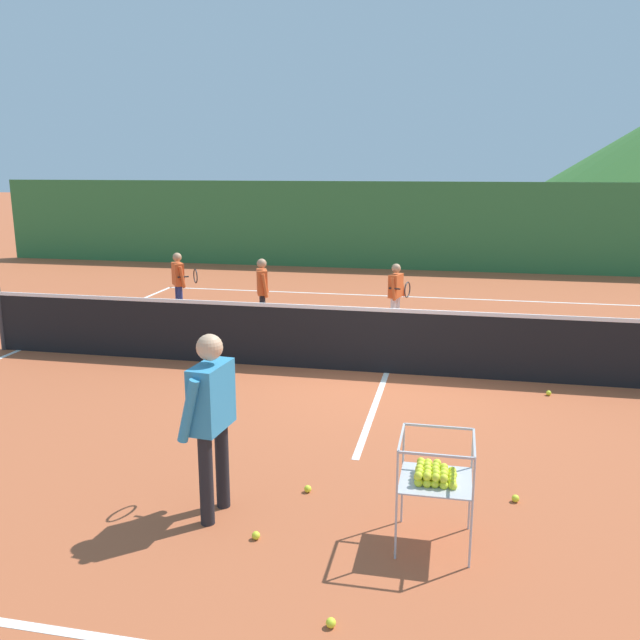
% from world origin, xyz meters
% --- Properties ---
extents(ground_plane, '(120.00, 120.00, 0.00)m').
position_xyz_m(ground_plane, '(0.00, 0.00, 0.00)').
color(ground_plane, '#B25633').
extents(line_baseline_far, '(12.16, 0.08, 0.01)m').
position_xyz_m(line_baseline_far, '(0.00, 5.93, 0.00)').
color(line_baseline_far, white).
rests_on(line_baseline_far, ground).
extents(line_sideline_west, '(0.08, 11.92, 0.01)m').
position_xyz_m(line_sideline_west, '(-6.08, 0.00, 0.00)').
color(line_sideline_west, white).
rests_on(line_sideline_west, ground).
extents(line_service_center, '(0.08, 6.06, 0.01)m').
position_xyz_m(line_service_center, '(0.00, 0.00, 0.00)').
color(line_service_center, white).
rests_on(line_service_center, ground).
extents(tennis_net, '(12.80, 0.08, 1.05)m').
position_xyz_m(tennis_net, '(0.00, 0.00, 0.50)').
color(tennis_net, '#333338').
rests_on(tennis_net, ground).
extents(instructor, '(0.43, 0.77, 1.62)m').
position_xyz_m(instructor, '(-1.03, -4.36, 0.97)').
color(instructor, black).
rests_on(instructor, ground).
extents(student_0, '(0.65, 0.51, 1.29)m').
position_xyz_m(student_0, '(-4.49, 2.93, 0.78)').
color(student_0, navy).
rests_on(student_0, ground).
extents(student_1, '(0.33, 0.54, 1.31)m').
position_xyz_m(student_1, '(-2.58, 2.33, 0.78)').
color(student_1, black).
rests_on(student_1, ground).
extents(student_2, '(0.41, 0.66, 1.23)m').
position_xyz_m(student_2, '(-0.13, 2.72, 0.74)').
color(student_2, silver).
rests_on(student_2, ground).
extents(ball_cart, '(0.58, 0.58, 0.90)m').
position_xyz_m(ball_cart, '(0.84, -4.44, 0.60)').
color(ball_cart, '#B7B7BC').
rests_on(ball_cart, ground).
extents(tennis_ball_0, '(0.07, 0.07, 0.07)m').
position_xyz_m(tennis_ball_0, '(1.55, -3.60, 0.03)').
color(tennis_ball_0, yellow).
rests_on(tennis_ball_0, ground).
extents(tennis_ball_1, '(0.07, 0.07, 0.07)m').
position_xyz_m(tennis_ball_1, '(0.23, -5.59, 0.03)').
color(tennis_ball_1, yellow).
rests_on(tennis_ball_1, ground).
extents(tennis_ball_2, '(0.07, 0.07, 0.07)m').
position_xyz_m(tennis_ball_2, '(-0.56, -4.67, 0.03)').
color(tennis_ball_2, yellow).
rests_on(tennis_ball_2, ground).
extents(tennis_ball_3, '(0.07, 0.07, 0.07)m').
position_xyz_m(tennis_ball_3, '(-0.33, -3.81, 0.03)').
color(tennis_ball_3, yellow).
rests_on(tennis_ball_3, ground).
extents(tennis_ball_6, '(0.07, 0.07, 0.07)m').
position_xyz_m(tennis_ball_6, '(2.21, -0.54, 0.03)').
color(tennis_ball_6, yellow).
rests_on(tennis_ball_6, ground).
extents(windscreen_fence, '(26.74, 0.08, 2.54)m').
position_xyz_m(windscreen_fence, '(0.00, 10.12, 1.27)').
color(windscreen_fence, '#33753D').
rests_on(windscreen_fence, ground).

